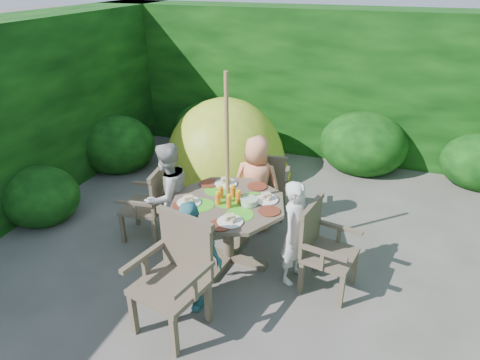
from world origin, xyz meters
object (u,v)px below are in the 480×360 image
(garden_chair_back, at_px, (267,184))
(child_front, at_px, (191,255))
(parasol_pole, at_px, (227,175))
(child_left, at_px, (168,196))
(patio_table, at_px, (228,211))
(child_back, at_px, (256,183))
(child_right, at_px, (296,233))
(garden_chair_right, at_px, (323,247))
(garden_chair_left, at_px, (149,202))
(garden_chair_front, at_px, (176,274))
(dome_tent, at_px, (225,172))

(garden_chair_back, height_order, child_front, child_front)
(parasol_pole, xyz_separation_m, garden_chair_back, (0.13, 1.09, -0.61))
(child_left, bearing_deg, garden_chair_back, 157.11)
(patio_table, distance_m, garden_chair_back, 1.11)
(child_left, distance_m, child_back, 1.13)
(child_right, height_order, child_back, child_back)
(garden_chair_right, relative_size, garden_chair_left, 1.02)
(garden_chair_left, distance_m, garden_chair_front, 1.57)
(garden_chair_right, relative_size, child_right, 0.79)
(garden_chair_back, xyz_separation_m, child_right, (0.66, -1.17, 0.10))
(garden_chair_left, xyz_separation_m, child_front, (1.01, -0.93, 0.10))
(garden_chair_back, distance_m, child_front, 1.90)
(patio_table, relative_size, garden_chair_back, 1.57)
(garden_chair_back, distance_m, garden_chair_front, 2.19)
(parasol_pole, height_order, garden_chair_left, parasol_pole)
(garden_chair_right, height_order, dome_tent, dome_tent)
(garden_chair_front, bearing_deg, garden_chair_right, 52.58)
(child_left, xyz_separation_m, child_back, (0.88, 0.71, -0.03))
(garden_chair_right, bearing_deg, garden_chair_left, 94.37)
(garden_chair_front, height_order, child_back, child_back)
(dome_tent, bearing_deg, garden_chair_right, -45.69)
(child_right, distance_m, dome_tent, 2.93)
(child_left, bearing_deg, child_front, 58.79)
(child_left, relative_size, dome_tent, 0.53)
(child_back, relative_size, dome_tent, 0.50)
(garden_chair_front, xyz_separation_m, child_back, (0.18, 1.88, 0.06))
(garden_chair_right, relative_size, child_back, 0.74)
(garden_chair_back, bearing_deg, child_left, 39.12)
(child_back, bearing_deg, child_right, 124.09)
(garden_chair_right, xyz_separation_m, garden_chair_front, (-1.19, -0.98, 0.07))
(dome_tent, bearing_deg, child_back, -51.51)
(garden_chair_right, xyz_separation_m, garden_chair_left, (-2.19, 0.23, -0.01))
(parasol_pole, distance_m, garden_chair_back, 1.26)
(garden_chair_left, xyz_separation_m, garden_chair_back, (1.23, 0.96, 0.01))
(child_left, bearing_deg, patio_table, 103.87)
(parasol_pole, bearing_deg, garden_chair_right, -5.47)
(garden_chair_right, distance_m, child_left, 1.90)
(child_back, bearing_deg, garden_chair_front, 79.46)
(garden_chair_left, xyz_separation_m, garden_chair_front, (1.00, -1.21, 0.08))
(patio_table, relative_size, child_right, 1.23)
(garden_chair_left, distance_m, dome_tent, 2.15)
(child_front, bearing_deg, dome_tent, 114.42)
(garden_chair_left, height_order, child_right, child_right)
(child_front, bearing_deg, child_left, 138.13)
(garden_chair_left, relative_size, child_front, 0.77)
(garden_chair_front, xyz_separation_m, child_left, (-0.70, 1.16, 0.09))
(garden_chair_right, relative_size, garden_chair_front, 0.88)
(patio_table, distance_m, dome_tent, 2.49)
(garden_chair_back, xyz_separation_m, child_back, (-0.05, -0.30, 0.14))
(patio_table, xyz_separation_m, child_right, (0.79, -0.08, -0.06))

